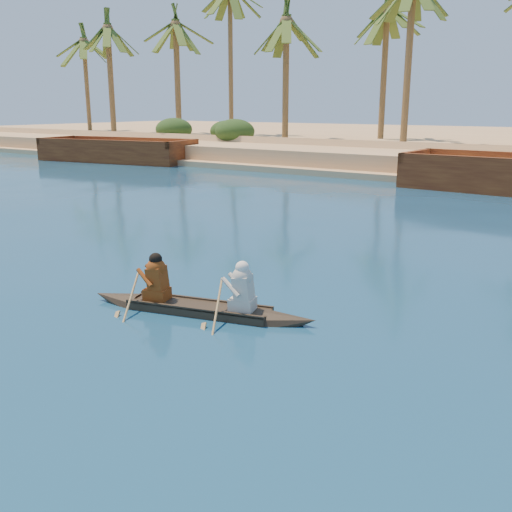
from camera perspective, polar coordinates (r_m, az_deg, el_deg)
The scene contains 2 objects.
canoe at distance 11.37m, azimuth -5.75°, elevation -4.46°, with size 4.79×1.82×1.32m.
barge_left at distance 43.79m, azimuth -13.75°, elevation 10.08°, with size 12.16×5.69×1.95m.
Camera 1 is at (-1.07, -7.39, 3.99)m, focal length 40.00 mm.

